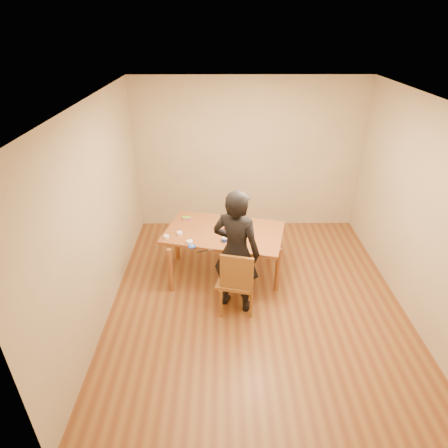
{
  "coord_description": "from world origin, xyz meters",
  "views": [
    {
      "loc": [
        -0.48,
        -4.1,
        3.48
      ],
      "look_at": [
        -0.44,
        0.59,
        0.9
      ],
      "focal_mm": 30.0,
      "sensor_mm": 36.0,
      "label": 1
    }
  ],
  "objects_px": {
    "person": "(236,252)",
    "cake_plate": "(234,230)",
    "dining_chair": "(236,280)",
    "dining_table": "(224,233)",
    "cake": "(234,227)"
  },
  "relations": [
    {
      "from": "cake",
      "to": "person",
      "type": "bearing_deg",
      "value": -90.29
    },
    {
      "from": "cake_plate",
      "to": "person",
      "type": "bearing_deg",
      "value": -90.29
    },
    {
      "from": "cake_plate",
      "to": "cake",
      "type": "distance_m",
      "value": 0.04
    },
    {
      "from": "dining_chair",
      "to": "person",
      "type": "distance_m",
      "value": 0.42
    },
    {
      "from": "cake",
      "to": "person",
      "type": "relative_size",
      "value": 0.12
    },
    {
      "from": "person",
      "to": "cake_plate",
      "type": "bearing_deg",
      "value": -66.71
    },
    {
      "from": "dining_table",
      "to": "dining_chair",
      "type": "bearing_deg",
      "value": -65.55
    },
    {
      "from": "dining_table",
      "to": "dining_chair",
      "type": "distance_m",
      "value": 0.84
    },
    {
      "from": "dining_chair",
      "to": "cake_plate",
      "type": "bearing_deg",
      "value": 102.79
    },
    {
      "from": "dining_chair",
      "to": "person",
      "type": "bearing_deg",
      "value": 103.06
    },
    {
      "from": "cake_plate",
      "to": "person",
      "type": "relative_size",
      "value": 0.18
    },
    {
      "from": "cake_plate",
      "to": "cake",
      "type": "height_order",
      "value": "cake"
    },
    {
      "from": "cake_plate",
      "to": "person",
      "type": "distance_m",
      "value": 0.75
    },
    {
      "from": "cake",
      "to": "person",
      "type": "distance_m",
      "value": 0.75
    },
    {
      "from": "dining_table",
      "to": "person",
      "type": "xyz_separation_m",
      "value": [
        0.15,
        -0.73,
        0.14
      ]
    }
  ]
}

